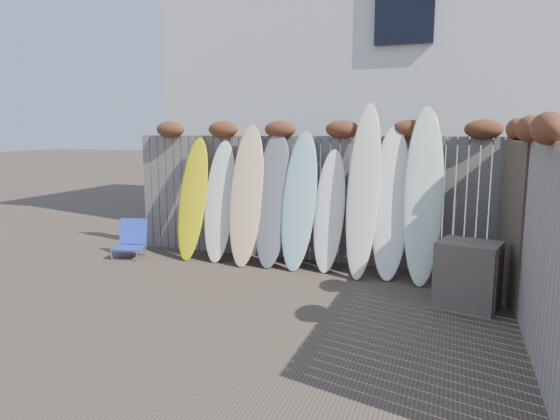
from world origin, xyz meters
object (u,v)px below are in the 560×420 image
(wooden_crate, at_px, (468,275))
(lattice_panel, at_px, (511,222))
(surfboard_0, at_px, (193,198))
(beach_chair, at_px, (131,239))

(wooden_crate, distance_m, lattice_panel, 0.85)
(lattice_panel, relative_size, surfboard_0, 0.95)
(lattice_panel, height_order, surfboard_0, surfboard_0)
(beach_chair, distance_m, wooden_crate, 5.30)
(beach_chair, bearing_deg, wooden_crate, -7.86)
(wooden_crate, xyz_separation_m, surfboard_0, (-4.24, 1.04, 0.59))
(lattice_panel, bearing_deg, beach_chair, 171.12)
(wooden_crate, bearing_deg, lattice_panel, 41.12)
(lattice_panel, xyz_separation_m, surfboard_0, (-4.70, 0.63, 0.01))
(surfboard_0, bearing_deg, beach_chair, -164.75)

